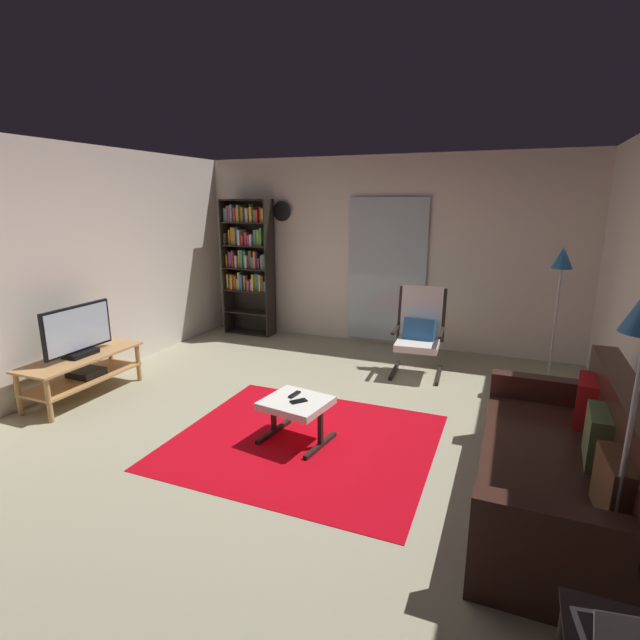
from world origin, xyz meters
The scene contains 15 objects.
ground_plane centered at (0.00, 0.00, 0.00)m, with size 7.02×7.02×0.00m, color tan.
wall_back centered at (0.00, 2.90, 1.30)m, with size 5.60×0.06×2.60m, color silver.
wall_left centered at (-2.70, 0.00, 1.30)m, with size 0.06×6.00×2.60m, color silver.
glass_door_panel centered at (0.09, 2.83, 1.05)m, with size 1.10×0.01×2.00m, color silver.
area_rug centered at (0.18, -0.23, 0.00)m, with size 2.16×1.90×0.01m, color red.
tv_stand centered at (-2.35, -0.20, 0.30)m, with size 0.50×1.25×0.45m.
television centered at (-2.34, -0.21, 0.69)m, with size 0.20×0.81×0.53m.
bookshelf_near_tv centered at (-1.99, 2.63, 1.18)m, with size 0.75×0.30×2.03m.
leather_sofa centered at (2.16, -0.46, 0.32)m, with size 0.90×1.99×0.90m.
lounge_armchair centered at (0.75, 1.86, 0.53)m, with size 0.60×0.69×1.02m.
ottoman centered at (0.12, -0.24, 0.31)m, with size 0.59×0.55×0.38m.
tv_remote centered at (0.07, -0.16, 0.39)m, with size 0.04×0.14×0.02m, color black.
cell_phone centered at (0.16, -0.27, 0.38)m, with size 0.07×0.14×0.01m, color black.
floor_lamp_by_shelf centered at (2.17, 1.82, 1.26)m, with size 0.22×0.22×1.55m.
wall_clock centered at (-1.51, 2.82, 1.85)m, with size 0.29×0.03×0.29m.
Camera 1 is at (1.72, -3.63, 2.01)m, focal length 26.89 mm.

